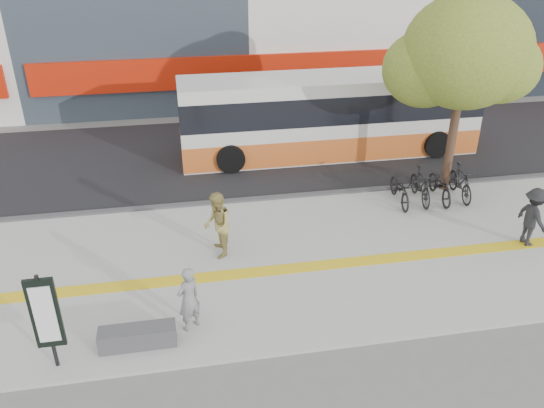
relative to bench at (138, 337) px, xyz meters
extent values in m
plane|color=#63635E|center=(2.60, 1.20, -0.30)|extent=(120.00, 120.00, 0.00)
cube|color=gray|center=(2.60, 2.70, -0.27)|extent=(40.00, 7.00, 0.08)
cube|color=gold|center=(2.60, 2.20, -0.22)|extent=(40.00, 0.45, 0.01)
cube|color=black|center=(2.60, 10.20, -0.28)|extent=(40.00, 8.00, 0.06)
cube|color=#3D3D40|center=(2.60, 6.20, -0.23)|extent=(40.00, 0.25, 0.14)
cube|color=red|center=(4.60, 15.25, 1.70)|extent=(19.00, 0.50, 1.40)
cube|color=#3D3D40|center=(0.00, 0.00, 0.00)|extent=(1.60, 0.45, 0.45)
cylinder|color=black|center=(-1.60, -0.30, 0.88)|extent=(0.08, 0.08, 2.20)
cube|color=black|center=(-1.60, -0.30, 1.09)|extent=(0.55, 0.08, 1.60)
cube|color=white|center=(-1.60, -0.35, 1.09)|extent=(0.40, 0.02, 1.30)
cylinder|color=#382619|center=(9.80, 5.90, 1.38)|extent=(0.28, 0.28, 3.20)
ellipsoid|color=#486D24|center=(9.80, 5.90, 4.29)|extent=(3.80, 3.80, 3.42)
ellipsoid|color=#486D24|center=(8.80, 6.40, 3.69)|extent=(2.60, 2.60, 2.34)
ellipsoid|color=#486D24|center=(10.70, 5.50, 3.90)|extent=(2.40, 2.40, 2.16)
ellipsoid|color=#486D24|center=(10.10, 6.70, 5.10)|extent=(2.20, 2.20, 1.98)
cube|color=silver|center=(6.83, 9.70, 1.24)|extent=(11.13, 2.32, 2.97)
cube|color=#C75B23|center=(6.83, 9.70, 0.27)|extent=(11.15, 2.34, 0.93)
cube|color=black|center=(6.83, 9.70, 1.75)|extent=(11.15, 2.34, 1.02)
cylinder|color=black|center=(2.94, 8.54, 0.27)|extent=(1.02, 0.32, 1.02)
cylinder|color=black|center=(2.94, 10.86, 0.27)|extent=(1.02, 0.32, 1.02)
cylinder|color=black|center=(10.73, 8.54, 0.27)|extent=(1.02, 0.32, 1.02)
cylinder|color=black|center=(10.73, 10.86, 0.27)|extent=(1.02, 0.32, 1.02)
imported|color=black|center=(7.92, 5.20, 0.26)|extent=(0.82, 1.91, 0.98)
imported|color=black|center=(8.60, 5.20, 0.32)|extent=(0.67, 1.84, 1.08)
imported|color=black|center=(9.27, 5.20, 0.26)|extent=(0.82, 1.91, 0.98)
imported|color=black|center=(9.95, 5.20, 0.32)|extent=(0.67, 1.84, 1.08)
imported|color=black|center=(1.12, 0.38, 0.55)|extent=(0.68, 0.64, 1.56)
imported|color=#9B8B4B|center=(2.00, 3.21, 0.68)|extent=(0.70, 0.89, 1.81)
imported|color=black|center=(10.48, 2.23, 0.62)|extent=(0.73, 1.15, 1.69)
camera|label=1|loc=(1.21, -9.20, 7.82)|focal=36.02mm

